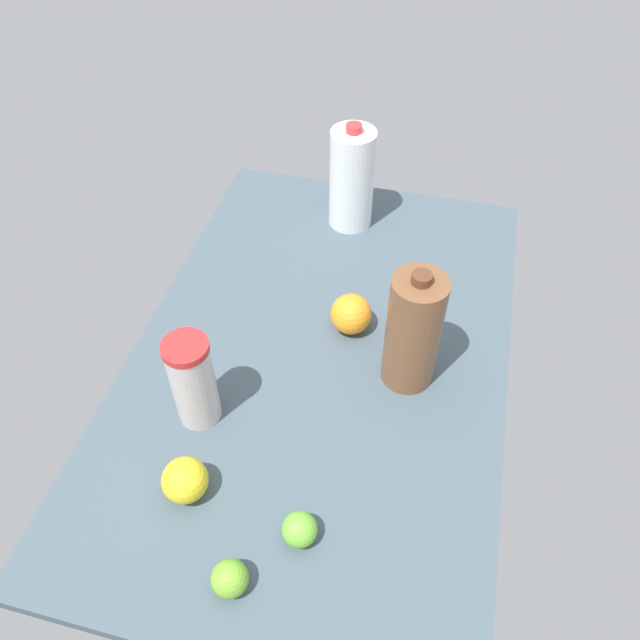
{
  "coord_description": "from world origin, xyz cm",
  "views": [
    {
      "loc": [
        80.17,
        20.06,
        101.95
      ],
      "look_at": [
        0.0,
        0.0,
        13.0
      ],
      "focal_mm": 35.0,
      "sensor_mm": 36.0,
      "label": 1
    }
  ],
  "objects_px": {
    "lime_far_back": "(300,529)",
    "chocolate_milk_jug": "(413,332)",
    "lime_near_front": "(230,579)",
    "milk_jug": "(352,179)",
    "orange_by_jug": "(351,314)",
    "tumbler_cup": "(193,381)",
    "lemon_loose": "(185,480)"
  },
  "relations": [
    {
      "from": "tumbler_cup",
      "to": "orange_by_jug",
      "type": "height_order",
      "value": "tumbler_cup"
    },
    {
      "from": "chocolate_milk_jug",
      "to": "lime_near_front",
      "type": "distance_m",
      "value": 0.53
    },
    {
      "from": "lime_near_front",
      "to": "lemon_loose",
      "type": "xyz_separation_m",
      "value": [
        -0.13,
        -0.13,
        0.01
      ]
    },
    {
      "from": "tumbler_cup",
      "to": "lime_far_back",
      "type": "height_order",
      "value": "tumbler_cup"
    },
    {
      "from": "tumbler_cup",
      "to": "lime_near_front",
      "type": "bearing_deg",
      "value": 29.68
    },
    {
      "from": "tumbler_cup",
      "to": "orange_by_jug",
      "type": "distance_m",
      "value": 0.37
    },
    {
      "from": "milk_jug",
      "to": "tumbler_cup",
      "type": "distance_m",
      "value": 0.66
    },
    {
      "from": "milk_jug",
      "to": "lemon_loose",
      "type": "relative_size",
      "value": 3.41
    },
    {
      "from": "chocolate_milk_jug",
      "to": "lemon_loose",
      "type": "relative_size",
      "value": 3.45
    },
    {
      "from": "lime_far_back",
      "to": "orange_by_jug",
      "type": "height_order",
      "value": "orange_by_jug"
    },
    {
      "from": "tumbler_cup",
      "to": "lime_far_back",
      "type": "bearing_deg",
      "value": 52.62
    },
    {
      "from": "tumbler_cup",
      "to": "lime_far_back",
      "type": "xyz_separation_m",
      "value": [
        0.19,
        0.25,
        -0.07
      ]
    },
    {
      "from": "milk_jug",
      "to": "orange_by_jug",
      "type": "height_order",
      "value": "milk_jug"
    },
    {
      "from": "milk_jug",
      "to": "orange_by_jug",
      "type": "bearing_deg",
      "value": 12.26
    },
    {
      "from": "tumbler_cup",
      "to": "lemon_loose",
      "type": "height_order",
      "value": "tumbler_cup"
    },
    {
      "from": "chocolate_milk_jug",
      "to": "orange_by_jug",
      "type": "height_order",
      "value": "chocolate_milk_jug"
    },
    {
      "from": "tumbler_cup",
      "to": "orange_by_jug",
      "type": "relative_size",
      "value": 2.3
    },
    {
      "from": "tumbler_cup",
      "to": "lime_far_back",
      "type": "distance_m",
      "value": 0.32
    },
    {
      "from": "lime_far_back",
      "to": "orange_by_jug",
      "type": "bearing_deg",
      "value": -177.85
    },
    {
      "from": "lime_far_back",
      "to": "chocolate_milk_jug",
      "type": "bearing_deg",
      "value": 162.68
    },
    {
      "from": "milk_jug",
      "to": "tumbler_cup",
      "type": "bearing_deg",
      "value": -13.31
    },
    {
      "from": "chocolate_milk_jug",
      "to": "tumbler_cup",
      "type": "bearing_deg",
      "value": -62.81
    },
    {
      "from": "lemon_loose",
      "to": "orange_by_jug",
      "type": "bearing_deg",
      "value": 156.61
    },
    {
      "from": "orange_by_jug",
      "to": "lemon_loose",
      "type": "bearing_deg",
      "value": -23.39
    },
    {
      "from": "lime_far_back",
      "to": "lemon_loose",
      "type": "height_order",
      "value": "lemon_loose"
    },
    {
      "from": "lime_near_front",
      "to": "lime_far_back",
      "type": "xyz_separation_m",
      "value": [
        -0.1,
        0.08,
        0.0
      ]
    },
    {
      "from": "milk_jug",
      "to": "chocolate_milk_jug",
      "type": "bearing_deg",
      "value": 25.14
    },
    {
      "from": "milk_jug",
      "to": "chocolate_milk_jug",
      "type": "height_order",
      "value": "chocolate_milk_jug"
    },
    {
      "from": "lime_near_front",
      "to": "lemon_loose",
      "type": "relative_size",
      "value": 0.74
    },
    {
      "from": "chocolate_milk_jug",
      "to": "lime_near_front",
      "type": "relative_size",
      "value": 4.65
    },
    {
      "from": "lime_far_back",
      "to": "lemon_loose",
      "type": "bearing_deg",
      "value": -98.72
    },
    {
      "from": "chocolate_milk_jug",
      "to": "lime_far_back",
      "type": "relative_size",
      "value": 4.64
    }
  ]
}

